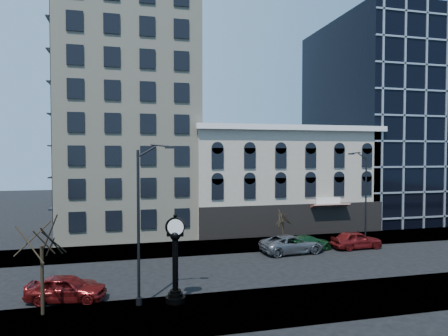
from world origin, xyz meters
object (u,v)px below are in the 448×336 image
object	(u,v)px
street_clock	(175,262)
car_near_a	(66,288)
car_near_b	(65,288)
street_lamp_near	(150,181)

from	to	relation	value
street_clock	car_near_a	xyz separation A→B (m)	(-6.59, 2.07, -1.76)
street_clock	car_near_b	size ratio (longest dim) A/B	1.35
car_near_a	car_near_b	xyz separation A→B (m)	(-0.13, 0.52, -0.16)
car_near_a	car_near_b	world-z (taller)	car_near_a
car_near_b	street_clock	bearing A→B (deg)	-120.66
car_near_a	car_near_b	size ratio (longest dim) A/B	1.20
street_lamp_near	car_near_a	distance (m)	8.74
street_lamp_near	car_near_a	size ratio (longest dim) A/B	2.04
street_clock	street_lamp_near	distance (m)	5.23
street_clock	car_near_b	world-z (taller)	street_clock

